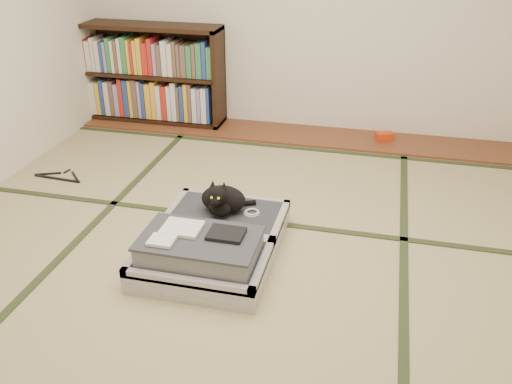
# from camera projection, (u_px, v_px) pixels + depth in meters

# --- Properties ---
(floor) EXTENTS (4.50, 4.50, 0.00)m
(floor) POSITION_uv_depth(u_px,v_px,m) (234.00, 253.00, 3.28)
(floor) COLOR tan
(floor) RESTS_ON ground
(wood_strip) EXTENTS (4.00, 0.50, 0.02)m
(wood_strip) POSITION_uv_depth(u_px,v_px,m) (293.00, 134.00, 5.00)
(wood_strip) COLOR brown
(wood_strip) RESTS_ON ground
(red_item) EXTENTS (0.17, 0.14, 0.07)m
(red_item) POSITION_uv_depth(u_px,v_px,m) (384.00, 136.00, 4.83)
(red_item) COLOR red
(red_item) RESTS_ON wood_strip
(room_shell) EXTENTS (4.50, 4.50, 4.50)m
(room_shell) POSITION_uv_depth(u_px,v_px,m) (229.00, 1.00, 2.61)
(room_shell) COLOR white
(room_shell) RESTS_ON ground
(tatami_borders) EXTENTS (4.00, 4.50, 0.01)m
(tatami_borders) POSITION_uv_depth(u_px,v_px,m) (254.00, 214.00, 3.71)
(tatami_borders) COLOR #2D381E
(tatami_borders) RESTS_ON ground
(bookcase) EXTENTS (1.41, 0.32, 0.92)m
(bookcase) POSITION_uv_depth(u_px,v_px,m) (150.00, 76.00, 5.15)
(bookcase) COLOR black
(bookcase) RESTS_ON wood_strip
(suitcase) EXTENTS (0.74, 0.99, 0.29)m
(suitcase) POSITION_uv_depth(u_px,v_px,m) (212.00, 243.00, 3.20)
(suitcase) COLOR silver
(suitcase) RESTS_ON floor
(cat) EXTENTS (0.33, 0.33, 0.27)m
(cat) POSITION_uv_depth(u_px,v_px,m) (222.00, 200.00, 3.39)
(cat) COLOR black
(cat) RESTS_ON suitcase
(cable_coil) EXTENTS (0.10, 0.10, 0.02)m
(cable_coil) POSITION_uv_depth(u_px,v_px,m) (252.00, 213.00, 3.42)
(cable_coil) COLOR white
(cable_coil) RESTS_ON suitcase
(hanger) EXTENTS (0.41, 0.20, 0.01)m
(hanger) POSITION_uv_depth(u_px,v_px,m) (60.00, 177.00, 4.21)
(hanger) COLOR black
(hanger) RESTS_ON floor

